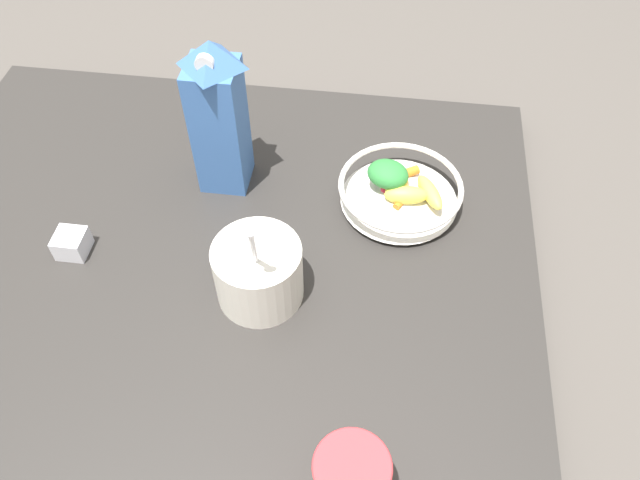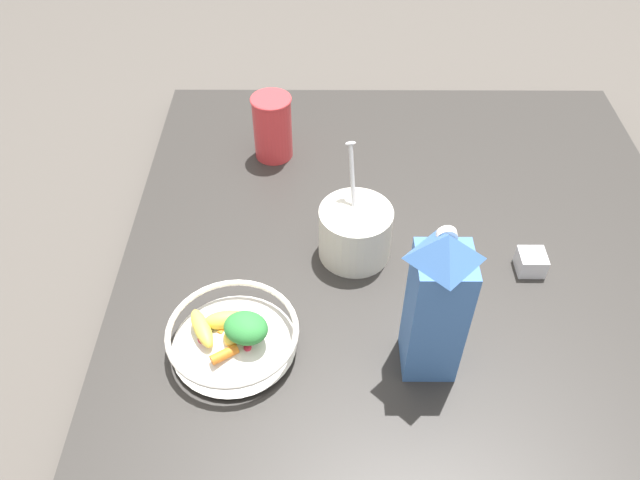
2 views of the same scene
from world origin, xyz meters
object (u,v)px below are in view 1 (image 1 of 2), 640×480
object	(u,v)px
fruit_bowl	(400,190)
spice_jar	(72,244)
milk_carton	(220,116)
yogurt_tub	(258,270)

from	to	relation	value
fruit_bowl	spice_jar	bearing A→B (deg)	-161.45
spice_jar	milk_carton	bearing A→B (deg)	42.57
fruit_bowl	yogurt_tub	world-z (taller)	yogurt_tub
milk_carton	spice_jar	distance (m)	0.32
fruit_bowl	milk_carton	world-z (taller)	milk_carton
milk_carton	spice_jar	size ratio (longest dim) A/B	5.85
fruit_bowl	spice_jar	distance (m)	0.55
milk_carton	yogurt_tub	world-z (taller)	milk_carton
fruit_bowl	milk_carton	distance (m)	0.33
fruit_bowl	yogurt_tub	size ratio (longest dim) A/B	0.98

